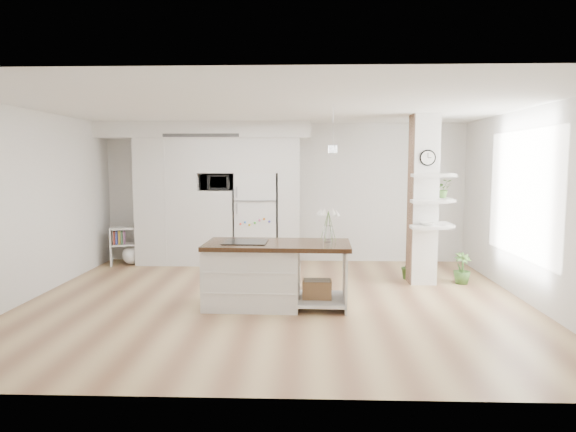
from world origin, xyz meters
The scene contains 14 objects.
floor centered at (0.00, 0.00, 0.00)m, with size 7.00×6.00×0.01m, color tan.
room centered at (0.00, 0.00, 1.86)m, with size 7.04×6.04×2.72m.
cabinet_wall centered at (-1.45, 2.67, 1.51)m, with size 4.00×0.71×2.70m.
refrigerator centered at (-0.53, 2.68, 0.88)m, with size 0.78×0.69×1.75m.
column centered at (2.38, 1.13, 1.35)m, with size 0.69×0.90×2.70m.
window centered at (3.48, 0.30, 1.50)m, with size 2.40×2.40×0.00m, color white.
pendant_light centered at (1.70, 0.15, 2.12)m, with size 0.12×0.12×0.10m, color white.
kitchen_island centered at (-0.18, -0.24, 0.46)m, with size 1.97×0.98×1.44m.
bookshelf centered at (-2.97, 2.51, 0.31)m, with size 0.68×0.51×0.72m.
floor_plant_a centered at (2.14, 1.44, 0.23)m, with size 0.25×0.20×0.45m, color #3D6729.
floor_plant_b centered at (2.93, 1.14, 0.25)m, with size 0.28×0.28×0.50m, color #3D6729.
microwave centered at (-1.27, 2.62, 1.57)m, with size 0.54×0.37×0.30m, color #2D2D2D.
shelf_plant centered at (2.63, 1.30, 1.52)m, with size 0.27×0.23×0.30m, color #3D6729.
decor_bowl centered at (2.30, 0.90, 1.00)m, with size 0.22×0.22×0.05m, color white.
Camera 1 is at (0.41, -7.06, 1.95)m, focal length 32.00 mm.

